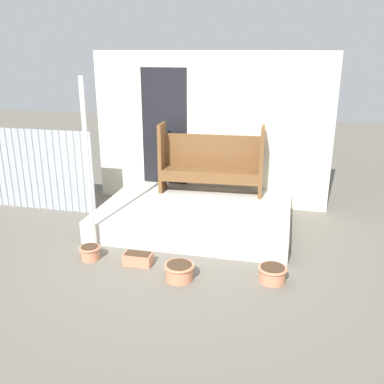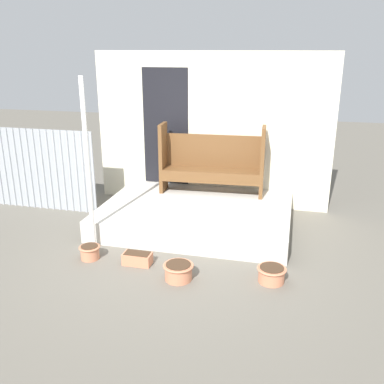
% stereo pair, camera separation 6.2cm
% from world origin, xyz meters
% --- Properties ---
extents(ground_plane, '(24.00, 24.00, 0.00)m').
position_xyz_m(ground_plane, '(0.00, 0.00, 0.00)').
color(ground_plane, '#666056').
extents(porch_slab, '(2.87, 2.07, 0.32)m').
position_xyz_m(porch_slab, '(0.07, 1.03, 0.16)').
color(porch_slab, beige).
rests_on(porch_slab, ground_plane).
extents(house_wall, '(4.07, 0.08, 2.60)m').
position_xyz_m(house_wall, '(0.03, 2.10, 1.30)').
color(house_wall, beige).
rests_on(house_wall, ground_plane).
extents(fence_corrugated, '(2.36, 0.05, 1.38)m').
position_xyz_m(fence_corrugated, '(-2.85, 1.14, 0.69)').
color(fence_corrugated, '#9EA3A8').
rests_on(fence_corrugated, ground_plane).
extents(support_post, '(0.06, 0.06, 2.32)m').
position_xyz_m(support_post, '(-1.11, -0.11, 1.16)').
color(support_post, white).
rests_on(support_post, ground_plane).
extents(bench, '(1.72, 0.50, 1.14)m').
position_xyz_m(bench, '(0.17, 1.74, 0.87)').
color(bench, brown).
rests_on(bench, porch_slab).
extents(flower_pot_left, '(0.28, 0.28, 0.18)m').
position_xyz_m(flower_pot_left, '(-1.03, -0.40, 0.10)').
color(flower_pot_left, tan).
rests_on(flower_pot_left, ground_plane).
extents(flower_pot_middle, '(0.37, 0.37, 0.20)m').
position_xyz_m(flower_pot_middle, '(0.24, -0.63, 0.11)').
color(flower_pot_middle, tan).
rests_on(flower_pot_middle, ground_plane).
extents(flower_pot_right, '(0.35, 0.35, 0.19)m').
position_xyz_m(flower_pot_right, '(1.33, -0.43, 0.11)').
color(flower_pot_right, tan).
rests_on(flower_pot_right, ground_plane).
extents(planter_box_rect, '(0.36, 0.19, 0.16)m').
position_xyz_m(planter_box_rect, '(-0.37, -0.39, 0.08)').
color(planter_box_rect, tan).
rests_on(planter_box_rect, ground_plane).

